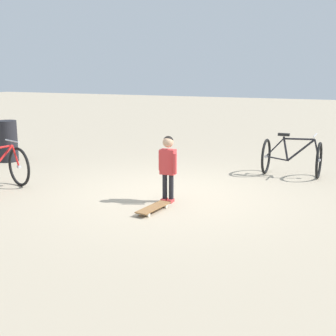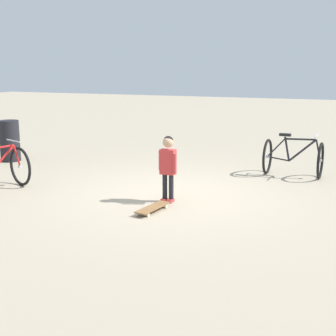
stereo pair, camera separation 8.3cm
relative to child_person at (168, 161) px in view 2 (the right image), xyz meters
The scene contains 5 objects.
ground_plane 0.82m from the child_person, 164.90° to the right, with size 50.00×50.00×0.00m, color tan.
child_person is the anchor object (origin of this frame).
skateboard 0.83m from the child_person, ahead, with size 0.73×0.29×0.07m.
bicycle_mid 3.04m from the child_person, 148.55° to the left, with size 0.75×1.09×0.85m.
trash_bin 4.90m from the child_person, 109.87° to the right, with size 0.45×0.45×0.93m, color black.
Camera 2 is at (7.17, 2.94, 2.13)m, focal length 50.34 mm.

